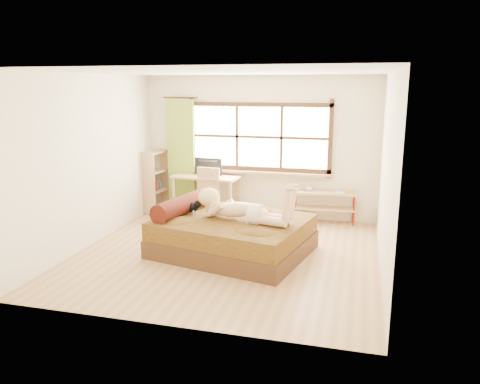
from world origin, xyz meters
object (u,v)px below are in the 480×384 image
(chair, at_px, (206,192))
(bed, at_px, (230,234))
(bookshelf, at_px, (155,181))
(woman, at_px, (242,199))
(pipe_shelf, at_px, (325,200))
(desk, at_px, (207,181))
(kitten, at_px, (190,206))

(chair, bearing_deg, bed, -52.52)
(bookshelf, bearing_deg, chair, -10.23)
(bed, bearing_deg, woman, -4.47)
(chair, bearing_deg, woman, -48.18)
(woman, xyz_separation_m, chair, (-1.08, 1.55, -0.30))
(bed, bearing_deg, pipe_shelf, 69.33)
(desk, height_order, pipe_shelf, desk)
(woman, relative_size, kitten, 4.67)
(woman, relative_size, chair, 1.50)
(woman, height_order, pipe_shelf, woman)
(bed, distance_m, kitten, 0.77)
(kitten, bearing_deg, pipe_shelf, 56.35)
(bed, relative_size, desk, 1.84)
(desk, height_order, chair, chair)
(bed, bearing_deg, bookshelf, 150.31)
(bed, xyz_separation_m, bookshelf, (-2.10, 1.90, 0.34))
(woman, height_order, bookshelf, bookshelf)
(bed, distance_m, pipe_shelf, 2.35)
(desk, xyz_separation_m, bookshelf, (-1.11, 0.06, -0.07))
(kitten, xyz_separation_m, bookshelf, (-1.43, 1.81, -0.04))
(woman, bearing_deg, bookshelf, 152.02)
(kitten, distance_m, pipe_shelf, 2.72)
(bed, height_order, pipe_shelf, bed)
(desk, bearing_deg, bed, -54.91)
(kitten, bearing_deg, bed, 4.91)
(bed, bearing_deg, kitten, -175.09)
(desk, distance_m, bookshelf, 1.11)
(kitten, bearing_deg, bookshelf, 140.78)
(bed, height_order, bookshelf, bookshelf)
(desk, bearing_deg, kitten, -72.72)
(bookshelf, bearing_deg, desk, 5.65)
(desk, xyz_separation_m, chair, (0.11, -0.36, -0.14))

